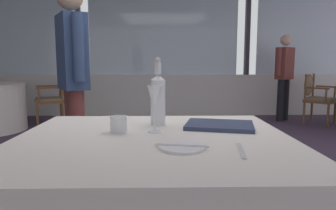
% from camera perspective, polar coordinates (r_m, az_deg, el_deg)
% --- Properties ---
extents(ground_plane, '(14.29, 14.29, 0.00)m').
position_cam_1_polar(ground_plane, '(2.85, -0.30, -14.54)').
color(ground_plane, '#47384C').
extents(window_wall_far, '(10.99, 0.14, 2.91)m').
position_cam_1_polar(window_wall_far, '(6.39, -0.84, 8.45)').
color(window_wall_far, silver).
rests_on(window_wall_far, ground_plane).
extents(side_plate, '(0.18, 0.18, 0.01)m').
position_cam_1_polar(side_plate, '(1.17, 2.59, -7.85)').
color(side_plate, white).
rests_on(side_plate, foreground_table).
extents(butter_knife, '(0.21, 0.06, 0.00)m').
position_cam_1_polar(butter_knife, '(1.17, 2.59, -7.60)').
color(butter_knife, silver).
rests_on(butter_knife, foreground_table).
extents(dinner_fork, '(0.05, 0.20, 0.00)m').
position_cam_1_polar(dinner_fork, '(1.17, 13.51, -8.26)').
color(dinner_fork, silver).
rests_on(dinner_fork, foreground_table).
extents(water_bottle, '(0.08, 0.08, 0.35)m').
position_cam_1_polar(water_bottle, '(1.59, -1.89, 1.34)').
color(water_bottle, white).
rests_on(water_bottle, foreground_table).
extents(wine_glass, '(0.07, 0.07, 0.22)m').
position_cam_1_polar(wine_glass, '(1.41, -2.57, 1.12)').
color(wine_glass, white).
rests_on(wine_glass, foreground_table).
extents(water_tumbler, '(0.08, 0.08, 0.08)m').
position_cam_1_polar(water_tumbler, '(1.45, -9.19, -3.53)').
color(water_tumbler, white).
rests_on(water_tumbler, foreground_table).
extents(menu_book, '(0.38, 0.32, 0.02)m').
position_cam_1_polar(menu_book, '(1.57, 9.59, -3.75)').
color(menu_book, '#2D3856').
rests_on(menu_book, foreground_table).
extents(dining_chair_0_1, '(0.60, 0.63, 0.97)m').
position_cam_1_polar(dining_chair_0_1, '(5.63, -20.48, 1.99)').
color(dining_chair_0_1, brown).
rests_on(dining_chair_0_1, ground_plane).
extents(dining_chair_1_0, '(0.66, 0.66, 0.90)m').
position_cam_1_polar(dining_chair_1_0, '(6.12, 25.91, 1.75)').
color(dining_chair_1_0, brown).
rests_on(dining_chair_1_0, ground_plane).
extents(diner_person_0, '(0.35, 0.47, 1.75)m').
position_cam_1_polar(diner_person_0, '(2.81, -17.37, 5.85)').
color(diner_person_0, brown).
rests_on(diner_person_0, ground_plane).
extents(diner_person_1, '(0.42, 0.39, 1.61)m').
position_cam_1_polar(diner_person_1, '(6.13, 20.92, 5.69)').
color(diner_person_1, black).
rests_on(diner_person_1, ground_plane).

